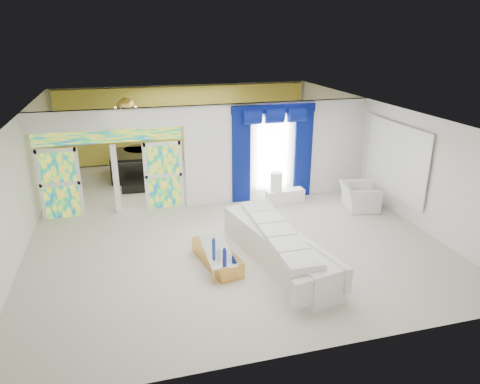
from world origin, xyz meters
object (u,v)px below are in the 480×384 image
object	(u,v)px
white_sofa	(278,248)
console_table	(285,196)
armchair	(359,197)
coffee_table	(217,257)
grand_piano	(132,165)

from	to	relation	value
white_sofa	console_table	world-z (taller)	white_sofa
console_table	armchair	bearing A→B (deg)	-28.58
armchair	white_sofa	bearing A→B (deg)	137.73
console_table	white_sofa	bearing A→B (deg)	-113.17
white_sofa	armchair	world-z (taller)	white_sofa
white_sofa	coffee_table	size ratio (longest dim) A/B	2.32
coffee_table	grand_piano	bearing A→B (deg)	102.72
white_sofa	coffee_table	world-z (taller)	white_sofa
coffee_table	armchair	xyz separation A→B (m)	(4.80, 2.17, 0.18)
white_sofa	console_table	xyz separation A→B (m)	(1.51, 3.52, -0.17)
coffee_table	armchair	distance (m)	5.27
white_sofa	armchair	xyz separation A→B (m)	(3.45, 2.47, -0.00)
console_table	grand_piano	distance (m)	5.79
coffee_table	armchair	bearing A→B (deg)	24.30
white_sofa	coffee_table	bearing A→B (deg)	155.52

